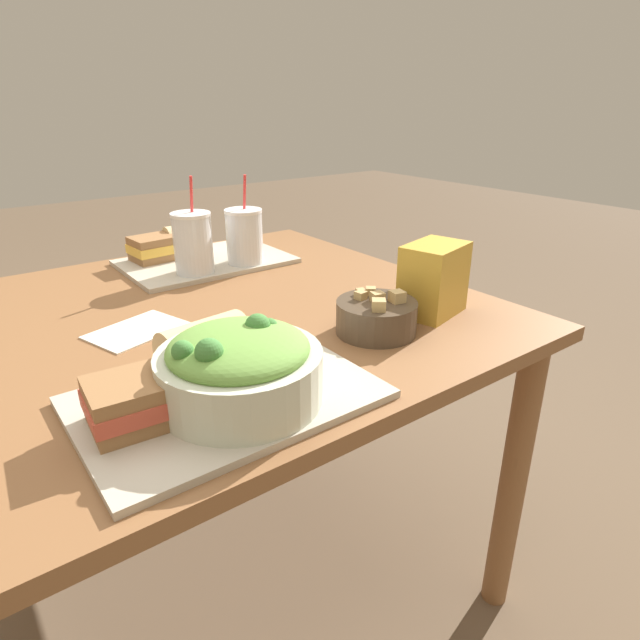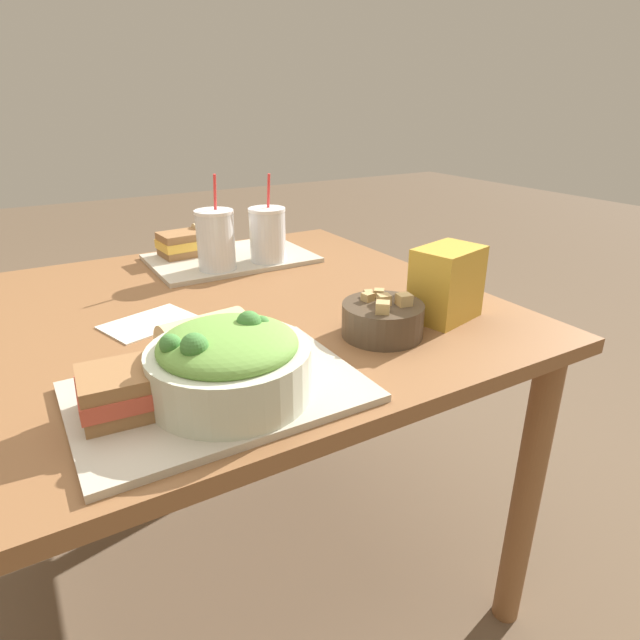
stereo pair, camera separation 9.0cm
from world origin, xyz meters
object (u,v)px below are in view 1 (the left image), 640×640
Objects in this scene: soup_bowl at (376,315)px; drink_cup_dark at (193,245)px; baguette_near at (206,343)px; baguette_far at (185,238)px; napkin_folded at (137,330)px; chip_bag at (433,279)px; salad_bowl at (239,366)px; sandwich_far at (157,248)px; drink_cup_red at (245,238)px; sandwich_near at (135,401)px.

drink_cup_dark is at bearing 103.77° from soup_bowl.
baguette_far is at bearing -27.80° from baguette_near.
drink_cup_dark is 1.19× the size of napkin_folded.
salad_bowl is at bearing 175.77° from chip_bag.
sandwich_far is at bearing 77.06° from salad_bowl.
baguette_near is 0.66m from sandwich_far.
sandwich_near is at bearing -130.72° from drink_cup_red.
baguette_near is 0.64× the size of drink_cup_dark.
chip_bag reaches higher than baguette_near.
salad_bowl reaches higher than napkin_folded.
chip_bag is at bearing -101.84° from baguette_near.
soup_bowl is 0.53m from drink_cup_red.
soup_bowl is 0.17m from chip_bag.
drink_cup_dark is at bearing 62.94° from sandwich_near.
sandwich_near is at bearing 170.67° from chip_bag.
baguette_near is at bearing -109.74° from sandwich_far.
chip_bag is at bearing -27.71° from napkin_folded.
salad_bowl is 1.54× the size of soup_bowl.
drink_cup_dark is at bearing 105.16° from chip_bag.
sandwich_far is at bearing 63.46° from napkin_folded.
baguette_far is 0.45× the size of drink_cup_dark.
salad_bowl is 0.50m from chip_bag.
napkin_folded is at bearing -121.63° from sandwich_far.
drink_cup_dark is at bearing 71.01° from salad_bowl.
soup_bowl reaches higher than sandwich_far.
chip_bag is at bearing -160.38° from baguette_far.
salad_bowl is 1.58× the size of baguette_near.
drink_cup_dark is 0.35m from napkin_folded.
drink_cup_dark is at bearing 164.19° from baguette_far.
drink_cup_red is at bearing -0.00° from drink_cup_dark.
napkin_folded is at bearing 142.32° from soup_bowl.
napkin_folded is (-0.24, -0.24, -0.08)m from drink_cup_dark.
chip_bag is at bearing -60.86° from drink_cup_dark.
sandwich_near is 0.65× the size of napkin_folded.
drink_cup_dark is (0.35, 0.57, 0.04)m from sandwich_near.
baguette_near is at bearing 85.69° from salad_bowl.
sandwich_far reaches higher than napkin_folded.
salad_bowl is 0.35m from soup_bowl.
baguette_far is (0.27, 0.80, -0.02)m from salad_bowl.
chip_bag is (0.64, 0.05, 0.03)m from sandwich_near.
salad_bowl reaches higher than baguette_far.
sandwich_far is at bearing -21.12° from baguette_near.
baguette_near is 0.58m from drink_cup_red.
baguette_far is (0.09, 0.03, 0.01)m from sandwich_far.
salad_bowl is at bearing -108.04° from sandwich_far.
soup_bowl is 0.54m from drink_cup_dark.
soup_bowl is 1.43× the size of baguette_far.
baguette_near is 0.49m from chip_bag.
soup_bowl is 0.65× the size of drink_cup_dark.
salad_bowl is 1.54× the size of chip_bag.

